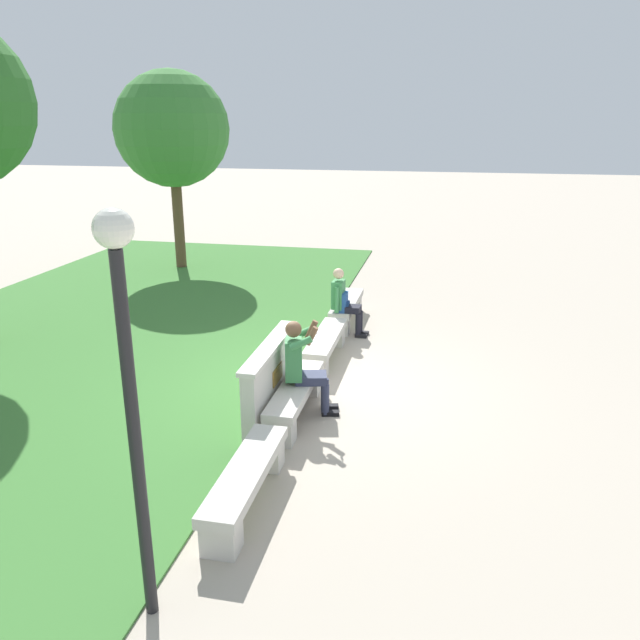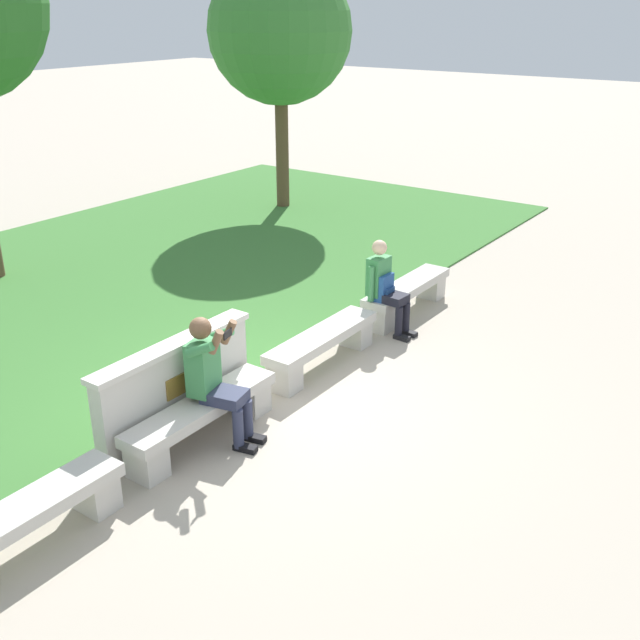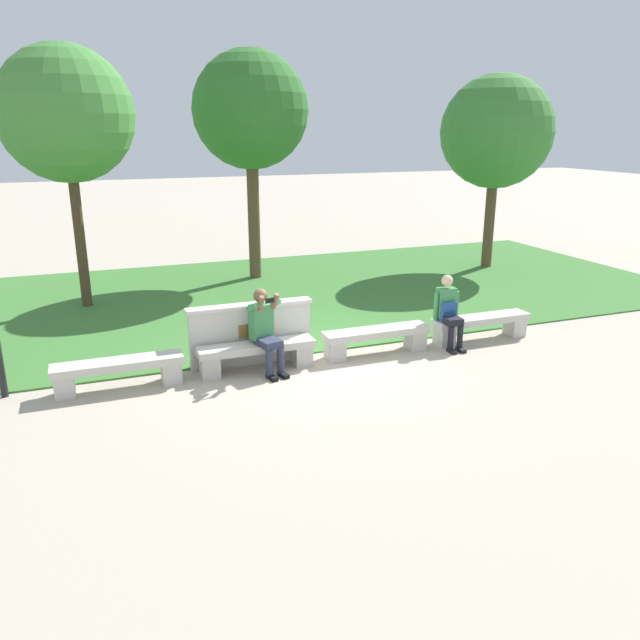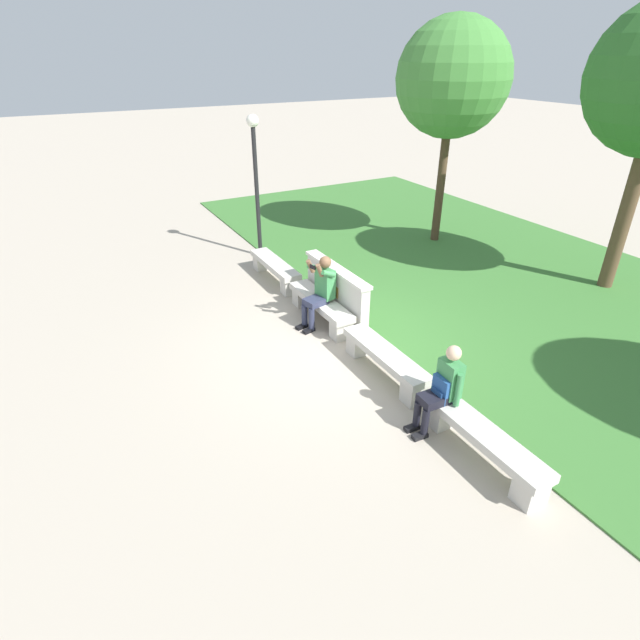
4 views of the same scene
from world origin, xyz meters
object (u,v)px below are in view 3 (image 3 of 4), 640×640
(bench_main, at_px, (118,370))
(bench_far, at_px, (481,324))
(person_distant, at_px, (448,309))
(tree_behind_wall, at_px, (251,111))
(tree_left_background, at_px, (66,115))
(tree_right_background, at_px, (496,132))
(backpack, at_px, (447,311))
(person_photographer, at_px, (265,327))
(bench_mid, at_px, (376,337))
(bench_near, at_px, (257,353))

(bench_main, distance_m, bench_far, 6.28)
(person_distant, xyz_separation_m, tree_behind_wall, (-1.80, 6.23, 3.39))
(tree_left_background, relative_size, tree_right_background, 1.05)
(backpack, relative_size, tree_left_background, 0.08)
(bench_far, distance_m, person_photographer, 4.09)
(bench_main, height_order, tree_behind_wall, tree_behind_wall)
(bench_mid, relative_size, person_distant, 1.48)
(bench_near, xyz_separation_m, bench_mid, (2.09, 0.00, 0.00))
(person_photographer, relative_size, tree_right_background, 0.26)
(person_distant, distance_m, tree_right_background, 7.48)
(tree_left_background, distance_m, tree_right_background, 10.40)
(tree_right_background, bearing_deg, bench_far, -126.04)
(person_photographer, distance_m, person_distant, 3.32)
(bench_mid, distance_m, tree_behind_wall, 7.24)
(bench_mid, distance_m, person_photographer, 2.02)
(bench_near, bearing_deg, tree_left_background, 116.75)
(backpack, bearing_deg, bench_main, 179.64)
(backpack, bearing_deg, bench_near, 179.42)
(tree_right_background, bearing_deg, bench_main, -152.79)
(person_photographer, bearing_deg, tree_behind_wall, 76.29)
(bench_mid, relative_size, backpack, 4.36)
(bench_main, distance_m, tree_behind_wall, 8.13)
(person_photographer, bearing_deg, bench_near, 148.81)
(bench_far, xyz_separation_m, tree_left_background, (-6.64, 4.86, 3.63))
(bench_near, distance_m, tree_right_background, 10.02)
(backpack, bearing_deg, bench_mid, 178.51)
(tree_behind_wall, bearing_deg, person_distant, -73.90)
(bench_mid, height_order, tree_left_background, tree_left_background)
(bench_near, height_order, person_photographer, person_photographer)
(bench_mid, height_order, tree_right_background, tree_right_background)
(tree_behind_wall, distance_m, tree_right_background, 6.39)
(bench_mid, relative_size, tree_right_background, 0.37)
(bench_near, distance_m, person_photographer, 0.46)
(person_distant, distance_m, backpack, 0.06)
(bench_near, bearing_deg, bench_main, 180.00)
(person_distant, bearing_deg, bench_mid, 177.19)
(tree_right_background, bearing_deg, backpack, -130.90)
(bench_far, bearing_deg, bench_near, 180.00)
(bench_near, distance_m, person_distant, 3.46)
(backpack, bearing_deg, person_distant, -85.84)
(person_photographer, distance_m, tree_right_background, 9.83)
(bench_main, relative_size, person_photographer, 1.41)
(backpack, bearing_deg, person_photographer, -179.30)
(bench_main, relative_size, bench_near, 1.00)
(bench_near, bearing_deg, tree_right_background, 33.02)
(bench_far, height_order, tree_behind_wall, tree_behind_wall)
(bench_far, relative_size, tree_left_background, 0.35)
(bench_near, height_order, tree_behind_wall, tree_behind_wall)
(person_photographer, relative_size, backpack, 3.08)
(bench_near, relative_size, tree_right_background, 0.37)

